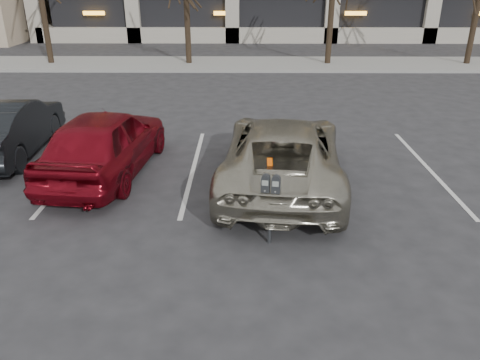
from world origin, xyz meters
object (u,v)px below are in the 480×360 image
object	(u,v)px
car_red	(105,142)
car_dark	(8,127)
suv_silver	(283,152)
parking_meter	(271,193)

from	to	relation	value
car_red	car_dark	distance (m)	3.08
suv_silver	car_dark	bearing A→B (deg)	-9.08
parking_meter	suv_silver	bearing A→B (deg)	93.69
suv_silver	car_red	size ratio (longest dim) A/B	1.23
car_dark	car_red	bearing A→B (deg)	152.20
parking_meter	car_dark	bearing A→B (deg)	158.69
parking_meter	car_red	bearing A→B (deg)	152.25
parking_meter	car_red	xyz separation A→B (m)	(-3.58, 3.04, -0.19)
suv_silver	car_red	bearing A→B (deg)	-2.08
parking_meter	suv_silver	xyz separation A→B (m)	(0.39, 2.49, -0.22)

